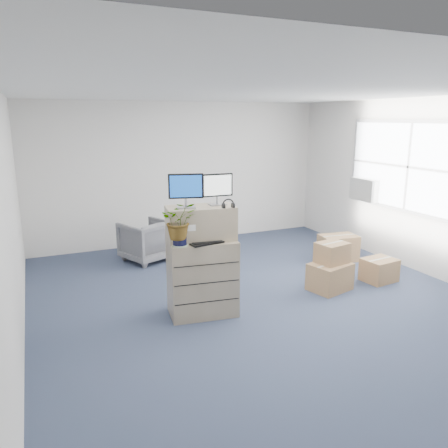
{
  "coord_description": "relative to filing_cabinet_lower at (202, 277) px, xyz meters",
  "views": [
    {
      "loc": [
        -2.74,
        -4.84,
        2.48
      ],
      "look_at": [
        -0.43,
        0.4,
        1.09
      ],
      "focal_mm": 35.0,
      "sensor_mm": 36.0,
      "label": 1
    }
  ],
  "objects": [
    {
      "name": "wall_right",
      "position": [
        3.88,
        -0.09,
        0.91
      ],
      "size": [
        0.02,
        7.0,
        2.8
      ],
      "primitive_type": "cube",
      "color": "silver",
      "rests_on": "ground"
    },
    {
      "name": "wall_back",
      "position": [
        0.87,
        3.42,
        0.91
      ],
      "size": [
        6.0,
        0.02,
        2.8
      ],
      "primitive_type": "cube",
      "color": "silver",
      "rests_on": "ground"
    },
    {
      "name": "monitor_left",
      "position": [
        -0.18,
        0.04,
        1.15
      ],
      "size": [
        0.42,
        0.21,
        0.42
      ],
      "rotation": [
        0.0,
        0.0,
        -0.25
      ],
      "color": "#99999E",
      "rests_on": "filing_cabinet_upper"
    },
    {
      "name": "headphones",
      "position": [
        0.29,
        -0.16,
        0.96
      ],
      "size": [
        0.15,
        0.04,
        0.15
      ],
      "primitive_type": "torus",
      "rotation": [
        1.57,
        0.0,
        -0.14
      ],
      "color": "black",
      "rests_on": "filing_cabinet_upper"
    },
    {
      "name": "cardboard_boxes",
      "position": [
        2.56,
        0.38,
        -0.24
      ],
      "size": [
        1.67,
        1.6,
        0.71
      ],
      "color": "#987849",
      "rests_on": "ground"
    },
    {
      "name": "filing_cabinet_lower",
      "position": [
        0.0,
        0.0,
        0.0
      ],
      "size": [
        0.91,
        0.63,
        0.99
      ],
      "primitive_type": "cube",
      "rotation": [
        0.0,
        0.0,
        -0.14
      ],
      "color": "gray",
      "rests_on": "ground"
    },
    {
      "name": "ground",
      "position": [
        0.87,
        -0.09,
        -0.49
      ],
      "size": [
        7.0,
        7.0,
        0.0
      ],
      "primitive_type": "plane",
      "color": "#2A364B",
      "rests_on": "ground"
    },
    {
      "name": "window",
      "position": [
        3.82,
        0.41,
        1.21
      ],
      "size": [
        0.07,
        2.72,
        1.52
      ],
      "color": "gray",
      "rests_on": "wall_right"
    },
    {
      "name": "filing_cabinet_upper",
      "position": [
        0.01,
        0.05,
        0.71
      ],
      "size": [
        0.9,
        0.54,
        0.42
      ],
      "primitive_type": "cube",
      "rotation": [
        0.0,
        0.0,
        -0.14
      ],
      "color": "gray",
      "rests_on": "filing_cabinet_lower"
    },
    {
      "name": "tissue_box",
      "position": [
        0.33,
        0.03,
        0.59
      ],
      "size": [
        0.23,
        0.15,
        0.08
      ],
      "primitive_type": "cube",
      "rotation": [
        0.0,
        0.0,
        0.21
      ],
      "color": "#4581EC",
      "rests_on": "external_drive"
    },
    {
      "name": "external_drive",
      "position": [
        0.38,
        0.06,
        0.52
      ],
      "size": [
        0.19,
        0.15,
        0.06
      ],
      "primitive_type": "cube",
      "rotation": [
        0.0,
        0.0,
        -0.04
      ],
      "color": "black",
      "rests_on": "filing_cabinet_lower"
    },
    {
      "name": "keyboard",
      "position": [
        -0.0,
        -0.16,
        0.51
      ],
      "size": [
        0.44,
        0.23,
        0.02
      ],
      "primitive_type": "cube",
      "rotation": [
        0.0,
        0.0,
        0.15
      ],
      "color": "black",
      "rests_on": "filing_cabinet_lower"
    },
    {
      "name": "phone_dock",
      "position": [
        0.0,
        0.08,
        0.54
      ],
      "size": [
        0.07,
        0.06,
        0.14
      ],
      "rotation": [
        0.0,
        0.0,
        -0.14
      ],
      "color": "silver",
      "rests_on": "filing_cabinet_lower"
    },
    {
      "name": "monitor_right",
      "position": [
        0.24,
        0.05,
        1.14
      ],
      "size": [
        0.4,
        0.16,
        0.4
      ],
      "rotation": [
        0.0,
        0.0,
        -0.04
      ],
      "color": "#99999E",
      "rests_on": "filing_cabinet_upper"
    },
    {
      "name": "water_bottle",
      "position": [
        0.13,
        0.06,
        0.62
      ],
      "size": [
        0.07,
        0.07,
        0.25
      ],
      "primitive_type": "cylinder",
      "color": "gray",
      "rests_on": "filing_cabinet_lower"
    },
    {
      "name": "potted_plant",
      "position": [
        -0.33,
        -0.11,
        0.75
      ],
      "size": [
        0.5,
        0.54,
        0.44
      ],
      "rotation": [
        0.0,
        0.0,
        -0.14
      ],
      "color": "#9EB995",
      "rests_on": "filing_cabinet_lower"
    },
    {
      "name": "mouse",
      "position": [
        0.31,
        -0.14,
        0.51
      ],
      "size": [
        0.1,
        0.07,
        0.03
      ],
      "primitive_type": "ellipsoid",
      "rotation": [
        0.0,
        0.0,
        0.12
      ],
      "color": "silver",
      "rests_on": "filing_cabinet_lower"
    },
    {
      "name": "ac_unit",
      "position": [
        3.74,
        1.31,
        0.71
      ],
      "size": [
        0.24,
        0.6,
        0.4
      ],
      "primitive_type": "cube",
      "color": "silver",
      "rests_on": "wall_right"
    },
    {
      "name": "office_chair",
      "position": [
        -0.12,
        2.45,
        -0.1
      ],
      "size": [
        0.99,
        0.96,
        0.79
      ],
      "primitive_type": "imported",
      "rotation": [
        0.0,
        0.0,
        3.54
      ],
      "color": "#5E5E63",
      "rests_on": "ground"
    }
  ]
}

